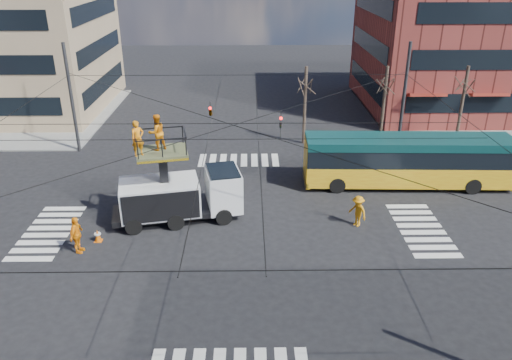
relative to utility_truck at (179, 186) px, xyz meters
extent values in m
plane|color=black|center=(3.05, -1.38, -2.01)|extent=(120.00, 120.00, 0.00)
cube|color=slate|center=(24.05, 19.62, -1.95)|extent=(18.00, 18.00, 0.12)
cube|color=slate|center=(-17.95, 19.62, -1.95)|extent=(18.00, 18.00, 0.12)
cube|color=black|center=(-9.95, 22.62, 0.32)|extent=(0.12, 13.60, 1.50)
cube|color=black|center=(-9.95, 22.62, 3.66)|extent=(0.12, 13.60, 1.50)
cube|color=black|center=(-9.95, 22.62, 6.99)|extent=(0.12, 13.60, 1.50)
cube|color=maroon|center=(25.05, 22.62, 4.99)|extent=(20.00, 16.00, 14.00)
cube|color=black|center=(25.05, 14.62, 0.44)|extent=(17.00, 0.12, 1.58)
cube|color=black|center=(15.05, 22.62, 0.44)|extent=(0.12, 13.60, 1.58)
cube|color=black|center=(15.05, 22.62, 3.94)|extent=(0.12, 13.60, 1.57)
cube|color=black|center=(15.05, 22.62, 7.44)|extent=(0.12, 13.60, 1.57)
cylinder|color=#2D2D30|center=(15.05, 10.62, 1.99)|extent=(0.24, 0.24, 8.00)
cylinder|color=#2D2D30|center=(-8.95, 10.62, 1.99)|extent=(0.24, 0.24, 8.00)
cylinder|color=black|center=(3.05, 10.62, 3.69)|extent=(24.00, 0.03, 0.03)
cylinder|color=black|center=(3.05, -13.38, 3.69)|extent=(24.00, 0.03, 0.03)
cylinder|color=black|center=(15.05, -1.38, 3.69)|extent=(0.03, 24.00, 0.03)
cylinder|color=black|center=(3.05, -1.38, 3.89)|extent=(24.02, 24.02, 0.03)
cylinder|color=black|center=(3.05, -1.38, 3.89)|extent=(24.02, 24.02, 0.03)
cylinder|color=black|center=(3.05, -2.58, 3.59)|extent=(24.00, 0.03, 0.03)
cylinder|color=black|center=(3.05, -0.18, 3.59)|extent=(24.00, 0.03, 0.03)
cylinder|color=black|center=(1.85, -1.38, 3.49)|extent=(0.03, 24.00, 0.03)
cylinder|color=black|center=(4.25, -1.38, 3.49)|extent=(0.03, 24.00, 0.03)
imported|color=black|center=(5.55, 1.62, 3.09)|extent=(0.16, 0.20, 1.00)
imported|color=black|center=(1.55, 3.62, 3.34)|extent=(0.26, 1.24, 0.50)
cylinder|color=#382B21|center=(8.05, 12.12, 0.99)|extent=(0.24, 0.24, 6.00)
cylinder|color=#382B21|center=(14.05, 12.12, 0.99)|extent=(0.24, 0.24, 6.00)
cylinder|color=#382B21|center=(20.05, 12.12, 0.99)|extent=(0.24, 0.24, 6.00)
cube|color=black|center=(-0.18, -0.04, -1.46)|extent=(7.30, 3.59, 0.30)
cube|color=silver|center=(2.36, 0.49, -0.46)|extent=(2.25, 2.72, 2.20)
cube|color=black|center=(2.36, 0.49, 0.34)|extent=(2.04, 2.58, 0.80)
cube|color=silver|center=(-1.06, -0.22, -0.56)|extent=(4.62, 3.31, 1.80)
cylinder|color=black|center=(2.40, -0.67, -1.56)|extent=(0.95, 0.53, 0.90)
cylinder|color=black|center=(1.93, 1.58, -1.56)|extent=(0.95, 0.53, 0.90)
cylinder|color=black|center=(-0.14, -1.21, -1.56)|extent=(0.95, 0.53, 0.90)
cylinder|color=black|center=(-0.61, 1.05, -1.56)|extent=(0.95, 0.53, 0.90)
cylinder|color=black|center=(-2.30, -1.66, -1.56)|extent=(0.95, 0.53, 0.90)
cylinder|color=black|center=(-2.77, 0.59, -1.56)|extent=(0.95, 0.53, 0.90)
cube|color=black|center=(-0.77, -0.16, 0.72)|extent=(0.53, 0.53, 2.67)
cube|color=#485030|center=(-0.77, -0.16, 2.06)|extent=(2.98, 2.59, 0.12)
cube|color=yellow|center=(-0.77, -0.16, 1.94)|extent=(2.98, 2.59, 0.12)
imported|color=orange|center=(-1.81, -0.82, 3.03)|extent=(0.80, 0.74, 1.83)
imported|color=orange|center=(-0.98, 0.00, 3.07)|extent=(1.18, 1.13, 1.91)
cube|color=orange|center=(13.75, 4.22, -1.06)|extent=(12.88, 2.99, 1.30)
cube|color=black|center=(13.75, 4.22, 0.14)|extent=(12.88, 2.94, 1.10)
cube|color=#0B3334|center=(13.75, 4.22, 0.94)|extent=(12.88, 2.99, 0.50)
cube|color=orange|center=(7.45, 4.42, -0.41)|extent=(0.33, 2.48, 2.80)
cube|color=orange|center=(20.05, 4.03, -0.41)|extent=(0.33, 2.48, 2.80)
cube|color=black|center=(7.40, 4.42, -1.56)|extent=(0.23, 2.60, 0.30)
cube|color=gold|center=(7.55, 4.41, 0.84)|extent=(0.15, 1.60, 0.35)
cylinder|color=black|center=(9.24, 3.18, -1.51)|extent=(1.01, 0.33, 1.00)
cylinder|color=black|center=(9.31, 5.54, -1.51)|extent=(1.01, 0.33, 1.00)
cylinder|color=black|center=(17.55, 2.93, -1.51)|extent=(1.01, 0.33, 1.00)
cylinder|color=black|center=(17.63, 5.29, -1.51)|extent=(1.01, 0.33, 1.00)
cone|color=#D65A09|center=(-4.00, -2.38, -1.68)|extent=(0.36, 0.36, 0.66)
imported|color=orange|center=(-4.67, -3.40, -1.05)|extent=(0.64, 1.19, 1.93)
imported|color=orange|center=(9.64, -0.94, -1.13)|extent=(1.20, 1.30, 1.76)
camera|label=1|loc=(3.81, -24.62, 11.47)|focal=35.00mm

